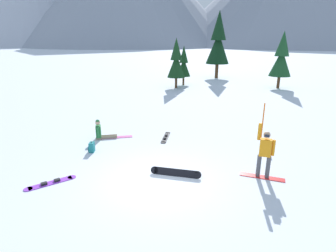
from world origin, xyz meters
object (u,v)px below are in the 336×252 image
at_px(snowboarder_foreground, 265,153).
at_px(loose_snowboard_near_right, 51,183).
at_px(pine_tree_tall, 218,42).
at_px(pine_tree_short, 176,61).
at_px(trail_marker_pole, 263,121).
at_px(pine_tree_young, 184,64).
at_px(snowboarder_midground, 102,132).
at_px(loose_snowboard_far_spare, 166,137).
at_px(loose_snowboard_near_left, 176,172).
at_px(backpack_teal, 92,147).
at_px(pine_tree_broad, 281,58).

distance_m(snowboarder_foreground, loose_snowboard_near_right, 7.64).
xyz_separation_m(pine_tree_tall, pine_tree_short, (-5.09, -7.16, -1.68)).
bearing_deg(pine_tree_short, trail_marker_pole, -73.48).
relative_size(pine_tree_short, pine_tree_young, 1.19).
relative_size(snowboarder_midground, loose_snowboard_far_spare, 1.06).
distance_m(loose_snowboard_far_spare, loose_snowboard_near_left, 4.03).
height_order(snowboarder_foreground, snowboarder_midground, snowboarder_foreground).
bearing_deg(loose_snowboard_far_spare, snowboarder_foreground, -48.13).
relative_size(snowboarder_midground, trail_marker_pole, 1.01).
relative_size(snowboarder_foreground, loose_snowboard_near_right, 1.29).
xyz_separation_m(backpack_teal, pine_tree_young, (4.70, 18.14, 1.98)).
bearing_deg(backpack_teal, trail_marker_pole, 13.41).
height_order(loose_snowboard_near_left, backpack_teal, backpack_teal).
relative_size(snowboarder_foreground, loose_snowboard_far_spare, 1.18).
distance_m(snowboarder_foreground, loose_snowboard_near_left, 3.27).
distance_m(loose_snowboard_near_right, pine_tree_broad, 24.19).
bearing_deg(pine_tree_short, snowboarder_foreground, -80.71).
bearing_deg(snowboarder_midground, loose_snowboard_near_right, -99.14).
height_order(trail_marker_pole, pine_tree_short, pine_tree_short).
bearing_deg(loose_snowboard_near_right, pine_tree_young, 75.63).
relative_size(loose_snowboard_near_left, backpack_teal, 4.01).
distance_m(loose_snowboard_near_left, pine_tree_tall, 26.30).
xyz_separation_m(loose_snowboard_near_right, pine_tree_short, (4.56, 18.92, 2.60)).
bearing_deg(trail_marker_pole, pine_tree_short, 106.52).
bearing_deg(snowboarder_foreground, pine_tree_broad, 68.71).
distance_m(loose_snowboard_near_left, loose_snowboard_near_right, 4.44).
bearing_deg(pine_tree_young, snowboarder_midground, -105.76).
relative_size(loose_snowboard_near_right, pine_tree_tall, 0.20).
distance_m(snowboarder_midground, loose_snowboard_near_left, 5.31).
xyz_separation_m(trail_marker_pole, pine_tree_short, (-4.21, 14.20, 1.72)).
bearing_deg(pine_tree_short, loose_snowboard_near_right, -103.55).
bearing_deg(trail_marker_pole, pine_tree_broad, 67.33).
relative_size(pine_tree_tall, pine_tree_broad, 1.45).
distance_m(loose_snowboard_far_spare, pine_tree_broad, 18.18).
relative_size(loose_snowboard_far_spare, pine_tree_short, 0.36).
xyz_separation_m(loose_snowboard_far_spare, pine_tree_young, (1.45, 16.28, 2.17)).
height_order(backpack_teal, pine_tree_young, pine_tree_young).
bearing_deg(pine_tree_tall, loose_snowboard_near_right, -110.31).
distance_m(snowboarder_foreground, loose_snowboard_far_spare, 5.54).
bearing_deg(loose_snowboard_near_right, loose_snowboard_far_spare, 49.89).
bearing_deg(pine_tree_young, backpack_teal, -104.51).
bearing_deg(loose_snowboard_far_spare, loose_snowboard_near_left, -83.12).
xyz_separation_m(loose_snowboard_near_left, backpack_teal, (-3.73, 2.14, 0.08)).
xyz_separation_m(snowboarder_midground, loose_snowboard_near_right, (-0.72, -4.47, -0.33)).
height_order(loose_snowboard_near_left, loose_snowboard_near_right, loose_snowboard_near_left).
distance_m(pine_tree_tall, pine_tree_short, 8.95).
distance_m(pine_tree_tall, pine_tree_broad, 8.84).
xyz_separation_m(trail_marker_pole, pine_tree_young, (-3.41, 16.21, 1.29)).
xyz_separation_m(loose_snowboard_near_right, backpack_teal, (0.67, 2.78, 0.19)).
distance_m(snowboarder_midground, pine_tree_short, 15.12).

